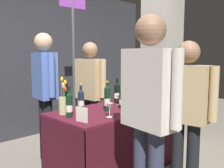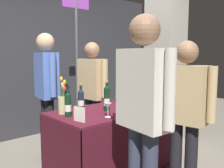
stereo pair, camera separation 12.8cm
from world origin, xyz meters
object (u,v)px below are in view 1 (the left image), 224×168
Objects in this scene: tasting_table at (112,129)px; featured_wine_bottle at (107,98)px; vendor_presenter at (45,85)px; taster_foreground_right at (149,104)px; concrete_pillar at (162,41)px; booth_signpost at (74,56)px; wine_glass_near_vendor at (110,107)px; flower_vase at (63,102)px; wine_glass_mid at (119,98)px; display_bottle_0 at (117,92)px.

featured_wine_bottle is at bearing -161.29° from tasting_table.
vendor_presenter is 0.99× the size of taster_foreground_right.
booth_signpost is (-1.14, 0.88, -0.24)m from concrete_pillar.
wine_glass_near_vendor is at bearing 14.23° from vendor_presenter.
tasting_table is 0.70m from flower_vase.
tasting_table is (-1.47, -0.32, -1.10)m from concrete_pillar.
wine_glass_near_vendor is 0.09× the size of taster_foreground_right.
wine_glass_mid is 0.99m from vendor_presenter.
vendor_presenter is (-0.28, 0.89, 0.09)m from featured_wine_bottle.
tasting_table is at bearing -155.36° from wine_glass_mid.
taster_foreground_right is at bearing -118.97° from tasting_table.
vendor_presenter is (-0.74, 0.60, 0.11)m from display_bottle_0.
booth_signpost is (-0.02, 0.95, 0.49)m from display_bottle_0.
display_bottle_0 is 0.19× the size of vendor_presenter.
flower_vase is (-2.03, -0.13, -0.73)m from concrete_pillar.
concrete_pillar is at bearing 18.20° from wine_glass_near_vendor.
booth_signpost reaches higher than wine_glass_near_vendor.
wine_glass_mid is at bearing -28.85° from taster_foreground_right.
concrete_pillar is 1.90× the size of taster_foreground_right.
vendor_presenter is at bearing 76.10° from flower_vase.
display_bottle_0 is at bearing 4.17° from flower_vase.
taster_foreground_right is at bearing 4.88° from vendor_presenter.
wine_glass_mid is at bearing 22.75° from featured_wine_bottle.
tasting_table is at bearing 18.71° from featured_wine_bottle.
concrete_pillar reaches higher than display_bottle_0.
taster_foreground_right is at bearing -111.52° from booth_signpost.
featured_wine_bottle is (-1.58, -0.36, -0.71)m from concrete_pillar.
wine_glass_near_vendor is at bearing -161.80° from concrete_pillar.
vendor_presenter reaches higher than display_bottle_0.
wine_glass_near_vendor is 0.73m from taster_foreground_right.
flower_vase is 1.13m from taster_foreground_right.
wine_glass_near_vendor is at bearing -138.32° from tasting_table.
wine_glass_mid is 1.22m from booth_signpost.
display_bottle_0 is 1.07m from booth_signpost.
concrete_pillar is 2.42m from taster_foreground_right.
wine_glass_near_vendor is at bearing -58.49° from flower_vase.
concrete_pillar is 1.34m from display_bottle_0.
concrete_pillar is 22.09× the size of wine_glass_near_vendor.
featured_wine_bottle is 0.15× the size of booth_signpost.
featured_wine_bottle is 1.08× the size of display_bottle_0.
wine_glass_near_vendor is 0.06× the size of booth_signpost.
wine_glass_near_vendor is (-1.76, -0.58, -0.75)m from concrete_pillar.
tasting_table is 1.18m from taster_foreground_right.
wine_glass_near_vendor reaches higher than wine_glass_mid.
tasting_table is at bearing -18.27° from flower_vase.
featured_wine_bottle is 2.36× the size of wine_glass_near_vendor.
booth_signpost is (0.89, 1.02, 0.49)m from flower_vase.
tasting_table is at bearing -21.92° from taster_foreground_right.
wine_glass_mid is 0.08× the size of taster_foreground_right.
booth_signpost is (0.72, 0.35, 0.38)m from vendor_presenter.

